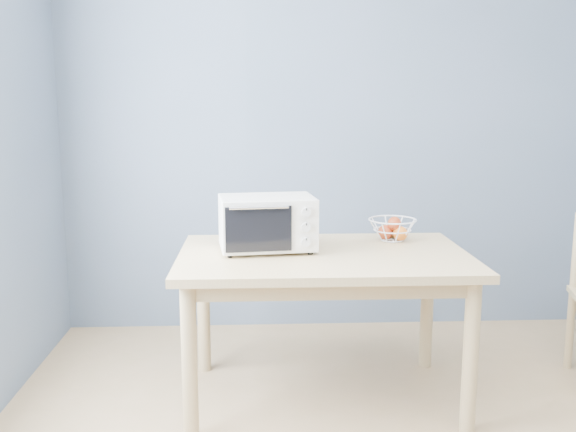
{
  "coord_description": "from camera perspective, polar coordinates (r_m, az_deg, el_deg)",
  "views": [
    {
      "loc": [
        -0.76,
        -1.86,
        1.47
      ],
      "look_at": [
        -0.61,
        1.17,
        0.93
      ],
      "focal_mm": 40.0,
      "sensor_mm": 36.0,
      "label": 1
    }
  ],
  "objects": [
    {
      "name": "room",
      "position": [
        2.01,
        19.43,
        4.65
      ],
      "size": [
        4.01,
        4.51,
        2.61
      ],
      "color": "tan",
      "rests_on": "ground"
    },
    {
      "name": "dining_table",
      "position": [
        3.14,
        3.18,
        -5.07
      ],
      "size": [
        1.4,
        0.9,
        0.75
      ],
      "color": "tan",
      "rests_on": "ground"
    },
    {
      "name": "toaster_oven",
      "position": [
        3.13,
        -2.19,
        -0.57
      ],
      "size": [
        0.49,
        0.38,
        0.27
      ],
      "rotation": [
        0.0,
        0.0,
        0.12
      ],
      "color": "beige",
      "rests_on": "dining_table"
    },
    {
      "name": "fruit_basket",
      "position": [
        3.41,
        9.27,
        -1.12
      ],
      "size": [
        0.28,
        0.28,
        0.13
      ],
      "rotation": [
        0.0,
        0.0,
        0.13
      ],
      "color": "white",
      "rests_on": "dining_table"
    }
  ]
}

